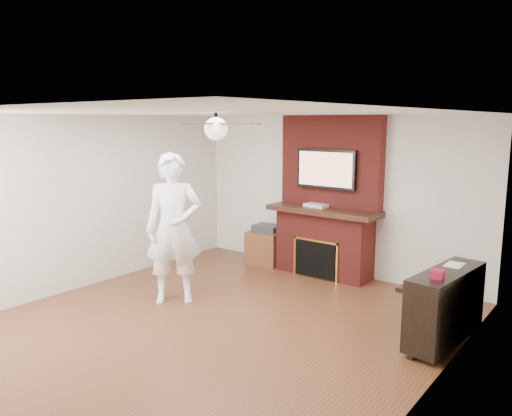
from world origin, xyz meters
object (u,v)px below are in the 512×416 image
Objects in this scene: fireplace at (326,212)px; piano at (445,305)px; person at (174,228)px; side_table at (267,245)px.

fireplace reaches higher than piano.
fireplace is 1.93× the size of piano.
fireplace is at bearing 23.27° from person.
fireplace reaches higher than side_table.
person is 3.45m from piano.
side_table is at bearing -176.51° from fireplace.
piano is at bearing -26.88° from side_table.
piano is (3.29, 0.88, -0.56)m from person.
side_table is 3.67m from piano.
person is 3.02× the size of side_table.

